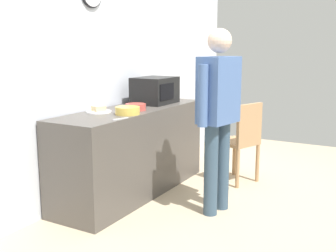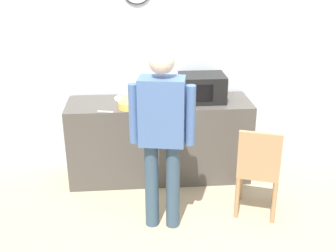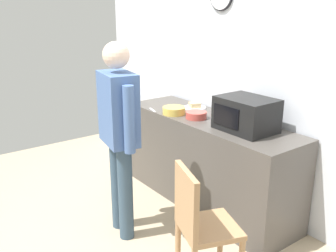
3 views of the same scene
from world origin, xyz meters
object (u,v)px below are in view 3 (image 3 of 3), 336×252
at_px(sandwich_plate, 195,107).
at_px(person_standing, 119,127).
at_px(cereal_bowl, 196,115).
at_px(microwave, 246,114).
at_px(spoon_utensil, 259,124).
at_px(salad_bowl, 174,111).
at_px(fork_utensil, 153,110).
at_px(wooden_chair, 200,223).

distance_m(sandwich_plate, person_standing, 1.18).
bearing_deg(cereal_bowl, microwave, 10.77).
xyz_separation_m(microwave, spoon_utensil, (-0.05, 0.25, -0.15)).
distance_m(microwave, salad_bowl, 0.84).
relative_size(microwave, cereal_bowl, 2.38).
bearing_deg(sandwich_plate, microwave, -8.77).
height_order(cereal_bowl, person_standing, person_standing).
distance_m(microwave, sandwich_plate, 0.88).
bearing_deg(sandwich_plate, fork_utensil, -116.43).
height_order(sandwich_plate, person_standing, person_standing).
bearing_deg(spoon_utensil, cereal_bowl, -145.28).
relative_size(cereal_bowl, fork_utensil, 1.24).
bearing_deg(sandwich_plate, salad_bowl, -82.16).
distance_m(microwave, wooden_chair, 1.14).
bearing_deg(wooden_chair, person_standing, -174.21).
relative_size(fork_utensil, person_standing, 0.10).
bearing_deg(sandwich_plate, person_standing, -73.42).
xyz_separation_m(fork_utensil, spoon_utensil, (1.01, 0.53, 0.00)).
xyz_separation_m(cereal_bowl, fork_utensil, (-0.51, -0.18, -0.03)).
height_order(fork_utensil, spoon_utensil, same).
bearing_deg(wooden_chair, sandwich_plate, 141.06).
height_order(cereal_bowl, spoon_utensil, cereal_bowl).
height_order(spoon_utensil, wooden_chair, wooden_chair).
bearing_deg(microwave, spoon_utensil, 100.93).
xyz_separation_m(fork_utensil, person_standing, (0.54, -0.72, 0.09)).
xyz_separation_m(microwave, person_standing, (-0.52, -1.00, -0.06)).
bearing_deg(fork_utensil, person_standing, -52.80).
bearing_deg(sandwich_plate, wooden_chair, -38.94).
distance_m(cereal_bowl, fork_utensil, 0.54).
xyz_separation_m(salad_bowl, cereal_bowl, (0.26, 0.08, -0.00)).
distance_m(fork_utensil, spoon_utensil, 1.14).
distance_m(microwave, cereal_bowl, 0.58).
bearing_deg(sandwich_plate, cereal_bowl, -38.17).
distance_m(salad_bowl, wooden_chair, 1.50).
distance_m(salad_bowl, person_standing, 0.87).
height_order(salad_bowl, wooden_chair, salad_bowl).
bearing_deg(fork_utensil, cereal_bowl, 19.37).
height_order(sandwich_plate, cereal_bowl, cereal_bowl).
xyz_separation_m(person_standing, wooden_chair, (0.95, 0.10, -0.49)).
height_order(microwave, person_standing, person_standing).
xyz_separation_m(microwave, cereal_bowl, (-0.55, -0.11, -0.12)).
bearing_deg(cereal_bowl, person_standing, -87.72).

